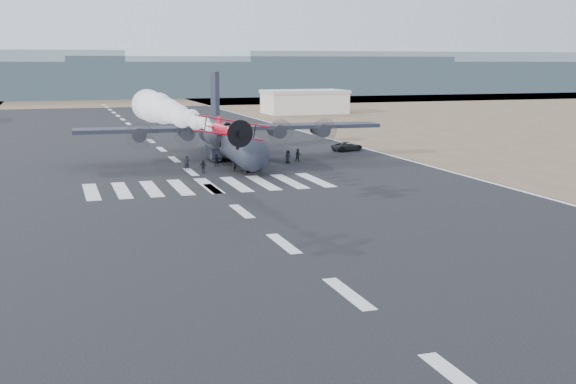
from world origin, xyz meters
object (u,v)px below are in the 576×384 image
crew_e (288,157)px  crew_g (187,163)px  hangar_right (304,101)px  crew_d (203,167)px  crew_b (298,155)px  support_vehicle (347,146)px  aerobatic_biplane (228,130)px  transport_aircraft (229,138)px  crew_c (249,158)px  crew_h (259,163)px  crew_f (216,160)px  crew_a (234,164)px

crew_e → crew_g: 13.66m
hangar_right → crew_d: (-44.78, -91.33, -2.23)m
crew_b → crew_g: (-15.22, -3.08, 0.02)m
support_vehicle → aerobatic_biplane: bearing=129.8°
transport_aircraft → crew_c: (1.57, -4.35, -2.19)m
transport_aircraft → crew_h: transport_aircraft is taller
support_vehicle → crew_e: size_ratio=2.76×
support_vehicle → crew_c: size_ratio=3.03×
support_vehicle → hangar_right: bearing=-29.9°
hangar_right → crew_f: (-42.05, -86.07, -2.22)m
crew_a → aerobatic_biplane: bearing=11.5°
crew_d → crew_g: bearing=-40.4°
hangar_right → support_vehicle: size_ratio=4.32×
crew_c → transport_aircraft: bearing=-28.3°
crew_g → crew_f: bearing=45.1°
crew_b → crew_e: (-1.72, -0.96, -0.01)m
hangar_right → crew_e: size_ratio=11.91×
crew_f → crew_h: crew_h is taller
transport_aircraft → crew_e: bearing=-38.6°
crew_e → crew_c: bearing=156.9°
aerobatic_biplane → support_vehicle: 47.52m
crew_c → crew_d: (-7.25, -6.22, -0.00)m
crew_a → crew_d: bearing=-61.3°
crew_e → crew_g: size_ratio=0.96×
aerobatic_biplane → crew_h: bearing=64.3°
crew_d → crew_f: bearing=-95.2°
aerobatic_biplane → crew_a: (6.27, 23.69, -6.32)m
support_vehicle → crew_h: crew_h is taller
crew_c → crew_f: bearing=53.9°
crew_a → crew_d: size_ratio=1.19×
hangar_right → crew_b: size_ratio=11.75×
hangar_right → transport_aircraft: bearing=-115.8°
support_vehicle → crew_a: crew_a is taller
crew_d → crew_b: bearing=-134.8°
crew_a → crew_e: 9.55m
transport_aircraft → crew_b: bearing=-27.1°
aerobatic_biplane → crew_d: size_ratio=4.04×
crew_h → crew_g: bearing=-112.8°
hangar_right → crew_a: size_ratio=11.04×
crew_a → hangar_right: bearing=-177.9°
crew_d → crew_h: bearing=-155.3°
crew_e → crew_h: size_ratio=0.92×
crew_e → aerobatic_biplane: bearing=-124.6°
crew_b → crew_f: crew_b is taller
crew_b → crew_c: crew_b is taller
support_vehicle → crew_g: size_ratio=2.65×
crew_d → crew_h: size_ratio=0.83×
crew_d → crew_a: bearing=-155.4°
crew_d → hangar_right: bearing=-93.9°
crew_g → crew_h: crew_h is taller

